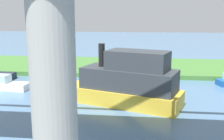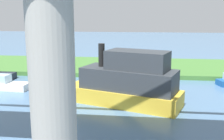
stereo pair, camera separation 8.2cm
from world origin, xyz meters
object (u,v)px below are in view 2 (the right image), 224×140
Objects in this scene: bridge_pylon at (52,69)px; skiff_small at (126,83)px; houseboat_blue at (6,84)px; mooring_post at (59,66)px; person_on_bank at (150,66)px.

skiff_small is at bearing -105.35° from bridge_pylon.
bridge_pylon is at bearing 125.58° from houseboat_blue.
mooring_post reaches higher than houseboat_blue.
houseboat_blue is (3.07, 7.44, -0.47)m from mooring_post.
skiff_small is (-2.71, -9.88, -3.06)m from bridge_pylon.
bridge_pylon is 7.00× the size of person_on_bank.
skiff_small is at bearing 165.64° from houseboat_blue.
skiff_small is at bearing 78.63° from person_on_bank.
bridge_pylon reaches higher than mooring_post.
mooring_post is 13.80m from skiff_small.
person_on_bank is 1.43× the size of mooring_post.
person_on_bank reaches higher than houseboat_blue.
person_on_bank is (-4.88, -20.68, -3.66)m from bridge_pylon.
person_on_bank reaches higher than mooring_post.
bridge_pylon is 10.70m from skiff_small.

